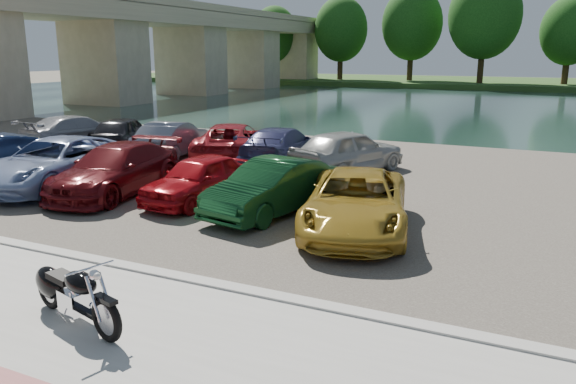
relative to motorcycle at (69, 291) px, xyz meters
The scene contains 20 objects.
ground 1.18m from the motorcycle, ahead, with size 200.00×200.00×0.00m, color #595447.
promenade 1.47m from the motorcycle, 41.46° to the right, with size 60.00×6.00×0.10m, color #A3A199.
kerb 2.38m from the motorcycle, 63.75° to the left, with size 60.00×0.30×0.14m, color #A3A199.
parking_lot 11.15m from the motorcycle, 84.69° to the left, with size 60.00×18.00×0.04m, color #453F38.
river 40.11m from the motorcycle, 88.53° to the left, with size 120.00×40.00×0.00m, color #172A27.
far_bank 72.10m from the motorcycle, 89.18° to the left, with size 120.00×24.00×0.60m, color #214117.
bridge 49.42m from the motorcycle, 123.26° to the left, with size 7.00×56.00×8.55m.
far_trees 66.46m from the motorcycle, 85.32° to the left, with size 70.25×10.68×12.52m.
motorcycle is the anchor object (origin of this frame).
car_2 9.84m from the motorcycle, 138.18° to the left, with size 2.51×5.45×1.51m, color #7F91B9.
car_3 8.37m from the motorcycle, 127.16° to the left, with size 2.02×4.97×1.44m, color #550C10.
car_4 7.36m from the motorcycle, 108.50° to the left, with size 1.54×3.83×1.31m, color #A50B12.
car_5 6.77m from the motorcycle, 89.47° to the left, with size 1.47×4.21×1.39m, color #103B1B.
car_6 6.78m from the motorcycle, 68.58° to the left, with size 2.29×4.96×1.38m, color #B18C29.
car_7 17.40m from the motorcycle, 135.04° to the left, with size 2.01×4.95×1.44m, color #919399.
car_8 16.28m from the motorcycle, 128.48° to the left, with size 1.73×4.31×1.47m, color black.
car_9 14.40m from the motorcycle, 120.43° to the left, with size 1.50×4.29×1.41m, color slate.
car_10 13.78m from the motorcycle, 110.52° to the left, with size 2.35×5.11×1.42m, color maroon.
car_11 13.04m from the motorcycle, 101.68° to the left, with size 1.96×4.83×1.40m, color navy.
car_12 12.39m from the motorcycle, 89.45° to the left, with size 1.82×4.53×1.54m, color #A1A29E.
Camera 1 is at (5.41, -5.83, 4.11)m, focal length 35.00 mm.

